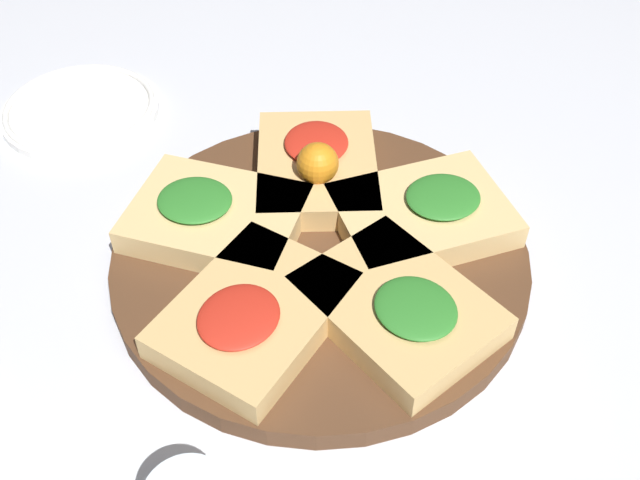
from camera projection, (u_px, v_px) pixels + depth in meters
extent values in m
plane|color=silver|center=(320.00, 265.00, 0.79)|extent=(3.00, 3.00, 0.00)
cylinder|color=#51331E|center=(320.00, 257.00, 0.78)|extent=(0.43, 0.43, 0.02)
cube|color=#DBB775|center=(422.00, 215.00, 0.79)|extent=(0.20, 0.22, 0.03)
ellipsoid|color=#2D7A28|center=(443.00, 197.00, 0.78)|extent=(0.10, 0.11, 0.01)
cube|color=tan|center=(317.00, 168.00, 0.85)|extent=(0.20, 0.17, 0.03)
ellipsoid|color=red|center=(316.00, 142.00, 0.85)|extent=(0.09, 0.09, 0.01)
sphere|color=orange|center=(318.00, 163.00, 0.81)|extent=(0.05, 0.05, 0.05)
cube|color=#DBB775|center=(216.00, 218.00, 0.79)|extent=(0.15, 0.19, 0.03)
ellipsoid|color=#2D7A28|center=(195.00, 200.00, 0.78)|extent=(0.08, 0.08, 0.01)
cube|color=tan|center=(254.00, 314.00, 0.70)|extent=(0.21, 0.18, 0.03)
ellipsoid|color=red|center=(239.00, 316.00, 0.67)|extent=(0.10, 0.10, 0.01)
cube|color=tan|center=(397.00, 307.00, 0.70)|extent=(0.21, 0.22, 0.03)
ellipsoid|color=#2D7A28|center=(416.00, 308.00, 0.68)|extent=(0.11, 0.11, 0.01)
cylinder|color=white|center=(81.00, 111.00, 0.98)|extent=(0.20, 0.20, 0.01)
torus|color=white|center=(80.00, 106.00, 0.97)|extent=(0.19, 0.19, 0.01)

